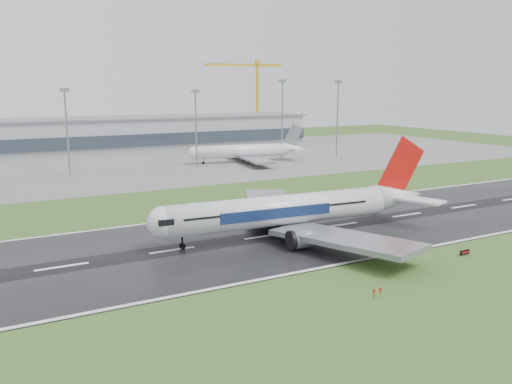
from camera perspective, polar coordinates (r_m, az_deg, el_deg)
ground at (r=110.16m, az=0.84°, el=-4.86°), size 520.00×520.00×0.00m
runway at (r=110.15m, az=0.84°, el=-4.83°), size 400.00×45.00×0.10m
apron at (r=225.48m, az=-14.93°, el=3.01°), size 400.00×130.00×0.08m
terminal at (r=283.06m, az=-17.92°, el=5.94°), size 240.00×36.00×15.00m
main_airliner at (r=109.92m, az=4.65°, el=0.17°), size 67.91×65.10×18.81m
parked_airliner at (r=221.06m, az=-1.17°, el=5.19°), size 57.94×55.01×14.97m
tower_crane at (r=333.09m, az=0.14°, el=9.96°), size 47.94×12.36×47.51m
runway_sign at (r=105.40m, az=21.60°, el=-6.10°), size 2.25×1.02×1.04m
floodmast_2 at (r=195.25m, az=-19.70°, el=5.85°), size 0.64×0.64×29.28m
floodmast_3 at (r=208.06m, az=-6.49°, el=6.64°), size 0.64×0.64×28.77m
floodmast_4 at (r=225.51m, az=2.83°, el=7.56°), size 0.64×0.64×32.90m
floodmast_5 at (r=241.82m, az=8.77°, el=7.67°), size 0.64×0.64×32.77m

